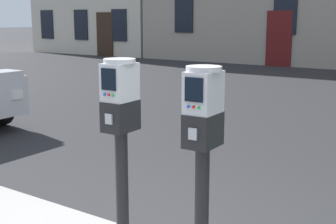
# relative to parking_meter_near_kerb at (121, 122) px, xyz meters

# --- Properties ---
(parking_meter_near_kerb) EXTENTS (0.22, 0.25, 1.40)m
(parking_meter_near_kerb) POSITION_rel_parking_meter_near_kerb_xyz_m (0.00, 0.00, 0.00)
(parking_meter_near_kerb) COLOR black
(parking_meter_near_kerb) RESTS_ON sidewalk_slab
(parking_meter_twin_adjacent) EXTENTS (0.22, 0.25, 1.39)m
(parking_meter_twin_adjacent) POSITION_rel_parking_meter_near_kerb_xyz_m (0.65, -0.00, -0.01)
(parking_meter_twin_adjacent) COLOR black
(parking_meter_twin_adjacent) RESTS_ON sidewalk_slab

